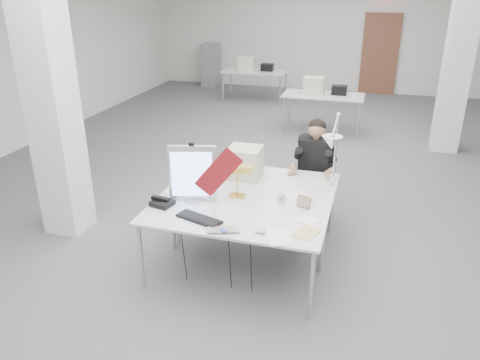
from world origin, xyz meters
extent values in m
cube|color=#505053|center=(0.00, 0.00, -0.01)|extent=(10.00, 14.00, 0.02)
cube|color=silver|center=(0.00, 7.01, 1.60)|extent=(10.00, 0.02, 3.20)
cube|color=white|center=(-2.30, -2.00, 1.60)|extent=(0.45, 0.45, 3.20)
cube|color=white|center=(2.50, 2.50, 1.60)|extent=(0.45, 0.45, 3.20)
cube|color=brown|center=(1.20, 6.94, 1.05)|extent=(0.95, 0.08, 2.10)
cube|color=silver|center=(0.00, -2.50, 0.74)|extent=(1.80, 0.90, 0.02)
cube|color=silver|center=(0.00, -1.60, 0.74)|extent=(1.80, 0.90, 0.02)
cube|color=silver|center=(0.20, 3.00, 0.74)|extent=(1.60, 0.80, 0.02)
cube|color=silver|center=(-1.80, 5.20, 0.74)|extent=(1.60, 0.80, 0.02)
cube|color=gray|center=(-3.50, 6.65, 0.60)|extent=(0.45, 0.55, 1.20)
cube|color=silver|center=(-0.50, -2.30, 1.05)|extent=(0.48, 0.17, 0.60)
cube|color=maroon|center=(-0.21, -2.33, 1.11)|extent=(0.49, 0.11, 0.54)
cube|color=black|center=(-0.29, -2.69, 0.77)|extent=(0.49, 0.29, 0.02)
imported|color=#B9B8BD|center=(0.02, -2.88, 0.77)|extent=(0.35, 0.28, 0.02)
ellipsoid|color=#ADADB1|center=(0.34, -2.78, 0.77)|extent=(0.11, 0.08, 0.04)
cube|color=black|center=(-0.76, -2.50, 0.78)|extent=(0.24, 0.22, 0.05)
cube|color=#A17B45|center=(-0.73, -2.22, 0.81)|extent=(0.15, 0.05, 0.11)
cube|color=#A67247|center=(0.63, -2.14, 0.82)|extent=(0.16, 0.09, 0.12)
cylinder|color=#ABABB0|center=(0.39, -2.10, 0.81)|extent=(0.10, 0.05, 0.09)
cube|color=white|center=(0.52, -2.80, 0.76)|extent=(0.32, 0.36, 0.01)
cube|color=#D1B67D|center=(0.74, -2.66, 0.76)|extent=(0.25, 0.30, 0.01)
cube|color=white|center=(0.71, -2.42, 0.76)|extent=(0.27, 0.23, 0.01)
cube|color=beige|center=(-0.16, -1.53, 0.93)|extent=(0.37, 0.35, 0.35)
camera|label=1|loc=(1.20, -6.39, 2.87)|focal=35.00mm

